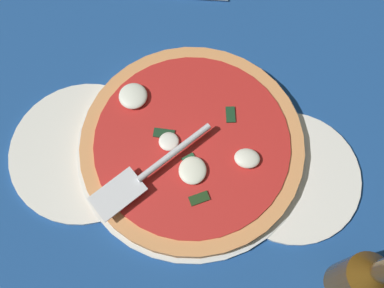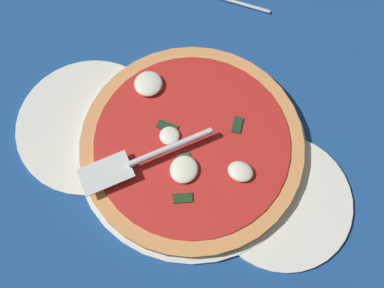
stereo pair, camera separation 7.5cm
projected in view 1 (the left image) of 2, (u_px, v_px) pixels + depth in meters
The scene contains 8 objects.
ground_plane at pixel (199, 167), 75.93cm from camera, with size 113.87×113.87×0.80cm, color navy.
checker_pattern at pixel (199, 166), 75.52cm from camera, with size 113.87×113.87×0.10cm.
pizza_pan at pixel (192, 148), 76.07cm from camera, with size 37.88×37.88×1.13cm, color silver.
dinner_plate_left at pixel (85, 149), 76.01cm from camera, with size 24.80×24.80×1.00cm, color white.
dinner_plate_right at pixel (291, 175), 74.34cm from camera, with size 22.40×22.40×1.00cm, color white.
pizza at pixel (192, 144), 74.60cm from camera, with size 36.32×36.32×3.39cm.
pizza_server at pixel (150, 169), 70.14cm from camera, with size 17.12×18.00×1.00cm.
beer_bottle at pixel (362, 277), 60.80cm from camera, with size 6.04×6.04×21.57cm.
Camera 1 is at (2.04, -24.72, 71.48)cm, focal length 43.01 mm.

